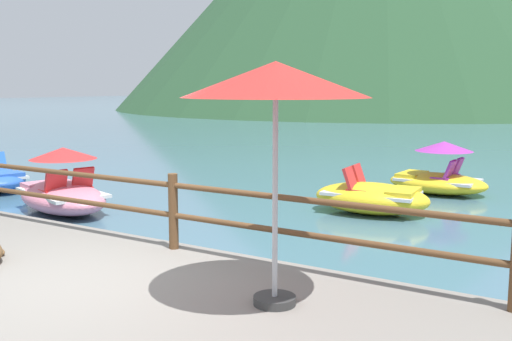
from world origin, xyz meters
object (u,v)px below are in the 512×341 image
Objects in this scene: pedal_boat_2 at (62,191)px; pedal_boat_4 at (372,197)px; beach_umbrella at (276,83)px; pedal_boat_0 at (438,176)px.

pedal_boat_2 is 5.95m from pedal_boat_4.
beach_umbrella is 0.97× the size of pedal_boat_4.
beach_umbrella is 6.55m from pedal_boat_4.
pedal_boat_0 is (-0.84, 8.86, -2.04)m from beach_umbrella.
pedal_boat_2 reaches higher than pedal_boat_0.
pedal_boat_2 is at bearing 155.23° from beach_umbrella.
pedal_boat_2 is (-5.61, -5.89, 0.02)m from pedal_boat_0.
pedal_boat_2 reaches higher than pedal_boat_4.
beach_umbrella reaches higher than pedal_boat_0.
beach_umbrella is at bearing -84.61° from pedal_boat_0.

